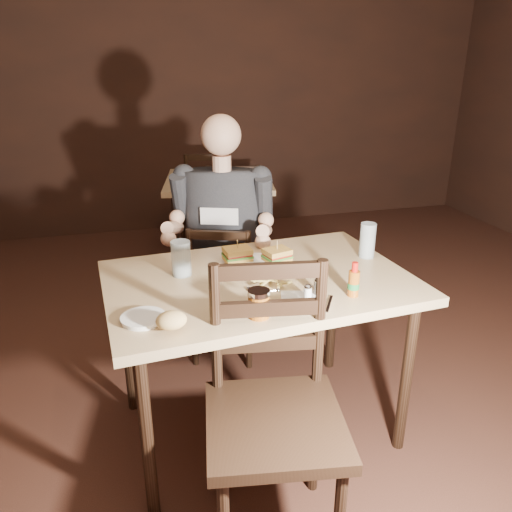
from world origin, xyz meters
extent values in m
plane|color=black|center=(0.00, 0.00, 0.00)|extent=(7.00, 7.00, 0.00)
plane|color=#381F15|center=(0.00, 3.50, 1.40)|extent=(6.00, 0.00, 6.00)
cube|color=tan|center=(-0.18, 0.35, 0.75)|extent=(1.32, 0.94, 0.04)
cylinder|color=black|center=(-0.70, -0.03, 0.36)|extent=(0.05, 0.05, 0.73)
cylinder|color=black|center=(-0.75, 0.64, 0.36)|extent=(0.05, 0.05, 0.73)
cylinder|color=black|center=(0.39, 0.05, 0.36)|extent=(0.05, 0.05, 0.73)
cylinder|color=black|center=(0.34, 0.72, 0.36)|extent=(0.05, 0.05, 0.73)
cube|color=tan|center=(0.01, 2.23, 0.75)|extent=(0.93, 0.93, 0.04)
cylinder|color=black|center=(-0.37, 1.97, 0.36)|extent=(0.04, 0.04, 0.73)
cylinder|color=black|center=(-0.25, 2.60, 0.36)|extent=(0.04, 0.04, 0.73)
cylinder|color=black|center=(0.26, 1.85, 0.36)|extent=(0.04, 0.04, 0.73)
cylinder|color=black|center=(0.38, 2.48, 0.36)|extent=(0.04, 0.04, 0.73)
cylinder|color=white|center=(-0.15, 0.46, 0.78)|extent=(0.27, 0.27, 0.01)
ellipsoid|color=maroon|center=(-0.07, 0.43, 0.79)|extent=(0.05, 0.05, 0.01)
cylinder|color=silver|center=(-0.49, 0.46, 0.85)|extent=(0.09, 0.09, 0.15)
cylinder|color=silver|center=(0.36, 0.45, 0.85)|extent=(0.08, 0.08, 0.16)
cube|color=white|center=(-0.09, 0.12, 0.77)|extent=(0.16, 0.16, 0.00)
cube|color=silver|center=(-0.24, 0.14, 0.78)|extent=(0.04, 0.22, 0.01)
cube|color=silver|center=(0.00, 0.04, 0.77)|extent=(0.08, 0.13, 0.00)
cylinder|color=white|center=(-0.67, 0.10, 0.78)|extent=(0.16, 0.16, 0.01)
ellipsoid|color=#DDB46B|center=(-0.58, -0.01, 0.81)|extent=(0.11, 0.09, 0.06)
camera|label=1|loc=(-0.69, -1.50, 1.63)|focal=35.00mm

